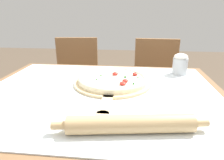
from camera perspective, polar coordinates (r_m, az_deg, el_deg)
name	(u,v)px	position (r m, az deg, el deg)	size (l,w,h in m)	color
dining_table	(100,115)	(0.98, -3.39, -10.08)	(1.16, 0.94, 0.77)	brown
towel_cloth	(100,92)	(0.92, -3.54, -3.53)	(1.08, 0.86, 0.00)	silver
pizza_peel	(112,84)	(1.00, 0.08, -1.04)	(0.39, 0.56, 0.01)	#D6B784
pizza	(113,79)	(1.01, 0.22, 0.29)	(0.35, 0.35, 0.03)	beige
rolling_pin	(131,124)	(0.62, 5.34, -12.41)	(0.48, 0.11, 0.06)	tan
chair_left	(77,80)	(1.88, -10.00, 0.06)	(0.44, 0.44, 0.89)	brown
chair_right	(155,83)	(1.82, 12.16, -0.74)	(0.42, 0.42, 0.89)	brown
flour_cup	(180,64)	(1.22, 18.91, 4.39)	(0.08, 0.08, 0.12)	#B2B7BC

